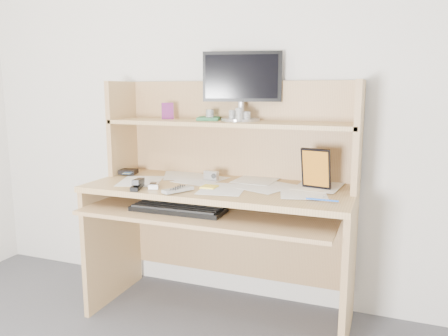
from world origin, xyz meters
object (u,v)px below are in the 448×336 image
(tv_remote, at_px, (178,190))
(game_case, at_px, (316,169))
(desk, at_px, (225,192))
(keyboard, at_px, (178,208))
(monitor, at_px, (242,84))

(tv_remote, bearing_deg, game_case, 53.11)
(desk, distance_m, tv_remote, 0.34)
(keyboard, distance_m, tv_remote, 0.10)
(keyboard, height_order, game_case, game_case)
(desk, distance_m, monitor, 0.61)
(monitor, bearing_deg, desk, -122.63)
(desk, bearing_deg, game_case, -0.63)
(desk, bearing_deg, keyboard, -115.55)
(desk, bearing_deg, tv_remote, -113.56)
(tv_remote, distance_m, game_case, 0.70)
(desk, bearing_deg, monitor, 70.13)
(keyboard, bearing_deg, desk, 63.78)
(game_case, bearing_deg, keyboard, -145.35)
(desk, relative_size, monitor, 3.24)
(tv_remote, xyz_separation_m, game_case, (0.63, 0.30, 0.10))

